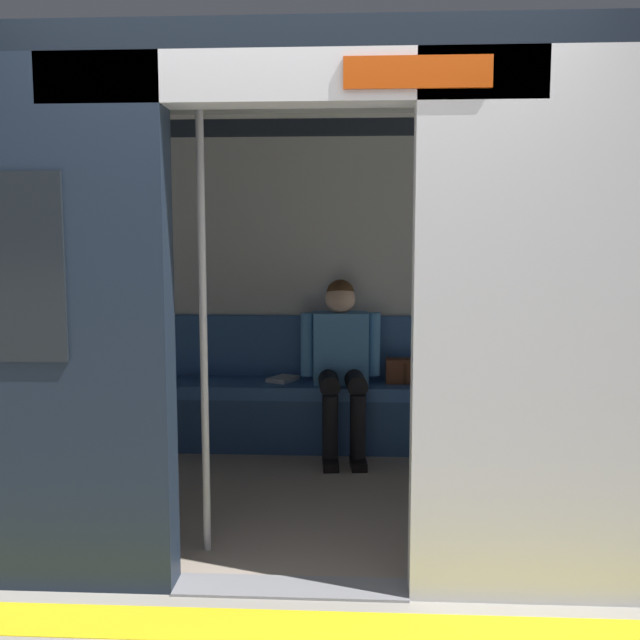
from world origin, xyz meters
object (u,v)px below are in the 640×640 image
Objects in this scene: handbag at (404,371)px; book at (283,379)px; train_car at (296,232)px; person_seated at (341,354)px; bench_seat at (318,399)px; grab_pole_door at (203,324)px.

book is at bearing -1.39° from handbag.
train_car is 1.53m from handbag.
person_seated is at bearing 14.80° from handbag.
grab_pole_door is (0.44, 1.66, 0.73)m from bench_seat.
person_seated is 5.45× the size of book.
bench_seat is 1.87m from grab_pole_door.
book reaches higher than bench_seat.
train_car is 1.48m from bench_seat.
handbag is 1.18× the size of book.
bench_seat is (-0.07, -0.92, -1.16)m from train_car.
person_seated is 0.48m from handbag.
grab_pole_door reaches higher than book.
bench_seat is at bearing -171.79° from book.
train_car reaches higher than grab_pole_door.
person_seated is 0.55× the size of grab_pole_door.
person_seated reaches higher than book.
train_car reaches higher than book.
book is (0.42, -0.14, -0.20)m from person_seated.
handbag is at bearing -124.58° from train_car.
bench_seat is 9.95× the size of handbag.
grab_pole_door reaches higher than bench_seat.
grab_pole_door is at bearing 111.04° from book.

